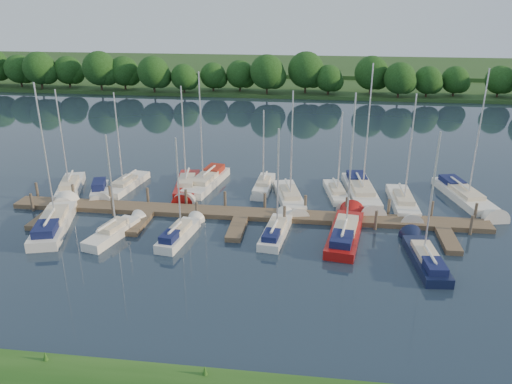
# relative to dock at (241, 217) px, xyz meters

# --- Properties ---
(ground) EXTENTS (260.00, 260.00, 0.00)m
(ground) POSITION_rel_dock_xyz_m (0.00, -7.31, -0.20)
(ground) COLOR #1A2735
(ground) RESTS_ON ground
(dock) EXTENTS (40.00, 6.00, 0.40)m
(dock) POSITION_rel_dock_xyz_m (0.00, 0.00, 0.00)
(dock) COLOR #4F3E2C
(dock) RESTS_ON ground
(mooring_pilings) EXTENTS (38.24, 2.84, 2.00)m
(mooring_pilings) POSITION_rel_dock_xyz_m (0.00, 1.13, 0.40)
(mooring_pilings) COLOR #473D33
(mooring_pilings) RESTS_ON ground
(far_shore) EXTENTS (180.00, 30.00, 0.60)m
(far_shore) POSITION_rel_dock_xyz_m (0.00, 67.69, 0.10)
(far_shore) COLOR #213E17
(far_shore) RESTS_ON ground
(distant_hill) EXTENTS (220.00, 40.00, 1.40)m
(distant_hill) POSITION_rel_dock_xyz_m (0.00, 92.69, 0.50)
(distant_hill) COLOR #315525
(distant_hill) RESTS_ON ground
(treeline) EXTENTS (146.74, 9.41, 8.17)m
(treeline) POSITION_rel_dock_xyz_m (1.15, 54.39, 3.89)
(treeline) COLOR #38281C
(treeline) RESTS_ON ground
(sailboat_n_0) EXTENTS (3.80, 7.84, 10.15)m
(sailboat_n_0) POSITION_rel_dock_xyz_m (-16.91, 3.96, 0.08)
(sailboat_n_0) COLOR white
(sailboat_n_0) RESTS_ON ground
(motorboat) EXTENTS (2.56, 4.81, 1.55)m
(motorboat) POSITION_rel_dock_xyz_m (-13.98, 3.90, 0.13)
(motorboat) COLOR white
(motorboat) RESTS_ON ground
(sailboat_n_2) EXTENTS (2.66, 7.63, 9.59)m
(sailboat_n_2) POSITION_rel_dock_xyz_m (-12.18, 5.49, 0.07)
(sailboat_n_2) COLOR white
(sailboat_n_2) RESTS_ON ground
(sailboat_n_3) EXTENTS (2.89, 8.07, 10.28)m
(sailboat_n_3) POSITION_rel_dock_xyz_m (-6.22, 6.08, 0.08)
(sailboat_n_3) COLOR #9A100E
(sailboat_n_3) RESTS_ON ground
(sailboat_n_4) EXTENTS (3.39, 9.11, 11.46)m
(sailboat_n_4) POSITION_rel_dock_xyz_m (-4.64, 7.01, 0.13)
(sailboat_n_4) COLOR white
(sailboat_n_4) RESTS_ON ground
(sailboat_n_5) EXTENTS (1.70, 6.19, 7.97)m
(sailboat_n_5) POSITION_rel_dock_xyz_m (1.04, 7.24, 0.07)
(sailboat_n_5) COLOR white
(sailboat_n_5) RESTS_ON ground
(sailboat_n_6) EXTENTS (3.47, 8.19, 10.37)m
(sailboat_n_6) POSITION_rel_dock_xyz_m (3.73, 4.25, 0.07)
(sailboat_n_6) COLOR white
(sailboat_n_6) RESTS_ON ground
(sailboat_n_7) EXTENTS (2.44, 6.50, 8.28)m
(sailboat_n_7) POSITION_rel_dock_xyz_m (7.95, 5.99, 0.07)
(sailboat_n_7) COLOR white
(sailboat_n_7) RESTS_ON ground
(sailboat_n_8) EXTENTS (3.27, 10.02, 12.49)m
(sailboat_n_8) POSITION_rel_dock_xyz_m (10.20, 6.39, 0.12)
(sailboat_n_8) COLOR white
(sailboat_n_8) RESTS_ON ground
(sailboat_n_9) EXTENTS (2.10, 8.10, 10.35)m
(sailboat_n_9) POSITION_rel_dock_xyz_m (13.64, 4.31, 0.07)
(sailboat_n_9) COLOR white
(sailboat_n_9) RESTS_ON ground
(sailboat_n_10) EXTENTS (4.16, 9.80, 12.19)m
(sailboat_n_10) POSITION_rel_dock_xyz_m (19.44, 6.57, 0.11)
(sailboat_n_10) COLOR white
(sailboat_n_10) RESTS_ON ground
(sailboat_s_0) EXTENTS (4.22, 9.33, 11.86)m
(sailboat_s_0) POSITION_rel_dock_xyz_m (-14.50, -3.48, 0.14)
(sailboat_s_0) COLOR white
(sailboat_s_0) RESTS_ON ground
(sailboat_s_1) EXTENTS (2.78, 6.38, 8.37)m
(sailboat_s_1) POSITION_rel_dock_xyz_m (-9.17, -4.38, 0.08)
(sailboat_s_1) COLOR white
(sailboat_s_1) RESTS_ON ground
(sailboat_s_2) EXTENTS (2.27, 6.29, 8.20)m
(sailboat_s_2) POSITION_rel_dock_xyz_m (-4.12, -4.16, 0.13)
(sailboat_s_2) COLOR white
(sailboat_s_2) RESTS_ON ground
(sailboat_s_3) EXTENTS (2.25, 6.81, 8.67)m
(sailboat_s_3) POSITION_rel_dock_xyz_m (3.11, -2.61, 0.11)
(sailboat_s_3) COLOR white
(sailboat_s_3) RESTS_ON ground
(sailboat_s_4) EXTENTS (3.29, 9.04, 11.37)m
(sailboat_s_4) POSITION_rel_dock_xyz_m (8.39, -2.25, 0.13)
(sailboat_s_4) COLOR #9A100E
(sailboat_s_4) RESTS_ON ground
(sailboat_s_5) EXTENTS (2.36, 7.54, 9.54)m
(sailboat_s_5) POSITION_rel_dock_xyz_m (13.71, -5.55, 0.11)
(sailboat_s_5) COLOR black
(sailboat_s_5) RESTS_ON ground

